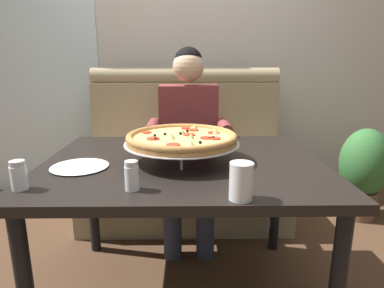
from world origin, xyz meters
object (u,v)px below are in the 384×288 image
(dining_table, at_px, (183,176))
(plate_near_left, at_px, (80,165))
(diner_main, at_px, (189,133))
(pizza, at_px, (182,139))
(potted_plant, at_px, (364,169))
(shaker_parmesan, at_px, (132,178))
(drinking_glass, at_px, (241,183))
(booth_bench, at_px, (185,164))
(shaker_pepper_flakes, at_px, (19,177))

(dining_table, bearing_deg, plate_near_left, -167.37)
(diner_main, distance_m, plate_near_left, 0.93)
(diner_main, relative_size, pizza, 2.41)
(diner_main, distance_m, pizza, 0.71)
(dining_table, distance_m, potted_plant, 1.63)
(diner_main, xyz_separation_m, shaker_parmesan, (-0.21, -1.06, 0.07))
(diner_main, height_order, potted_plant, diner_main)
(diner_main, height_order, drinking_glass, diner_main)
(booth_bench, relative_size, shaker_parmesan, 13.87)
(pizza, height_order, shaker_pepper_flakes, pizza)
(shaker_pepper_flakes, xyz_separation_m, shaker_parmesan, (0.41, -0.01, 0.00))
(pizza, xyz_separation_m, shaker_pepper_flakes, (-0.58, -0.35, -0.06))
(pizza, bearing_deg, plate_near_left, -167.08)
(diner_main, distance_m, drinking_glass, 1.16)
(diner_main, bearing_deg, plate_near_left, -120.66)
(diner_main, relative_size, potted_plant, 1.82)
(diner_main, xyz_separation_m, potted_plant, (1.32, 0.16, -0.32))
(dining_table, height_order, potted_plant, dining_table)
(shaker_pepper_flakes, bearing_deg, potted_plant, 32.15)
(booth_bench, bearing_deg, drinking_glass, -82.04)
(plate_near_left, height_order, drinking_glass, drinking_glass)
(booth_bench, distance_m, plate_near_left, 1.21)
(pizza, distance_m, potted_plant, 1.67)
(pizza, distance_m, shaker_pepper_flakes, 0.68)
(drinking_glass, bearing_deg, dining_table, 113.91)
(shaker_pepper_flakes, relative_size, plate_near_left, 0.43)
(plate_near_left, bearing_deg, diner_main, 59.34)
(drinking_glass, bearing_deg, shaker_parmesan, 166.93)
(drinking_glass, relative_size, potted_plant, 0.18)
(booth_bench, height_order, pizza, booth_bench)
(diner_main, xyz_separation_m, plate_near_left, (-0.48, -0.80, 0.03))
(shaker_parmesan, xyz_separation_m, drinking_glass, (0.38, -0.09, 0.01))
(booth_bench, xyz_separation_m, diner_main, (0.03, -0.27, 0.31))
(booth_bench, distance_m, pizza, 1.06)
(shaker_pepper_flakes, distance_m, plate_near_left, 0.28)
(drinking_glass, bearing_deg, plate_near_left, 151.87)
(shaker_parmesan, bearing_deg, dining_table, 63.62)
(pizza, bearing_deg, shaker_pepper_flakes, -148.86)
(pizza, distance_m, drinking_glass, 0.49)
(shaker_parmesan, bearing_deg, pizza, 64.33)
(booth_bench, height_order, drinking_glass, booth_bench)
(shaker_pepper_flakes, distance_m, potted_plant, 2.32)
(dining_table, relative_size, drinking_glass, 10.04)
(plate_near_left, bearing_deg, dining_table, 12.63)
(plate_near_left, distance_m, drinking_glass, 0.74)
(shaker_pepper_flakes, bearing_deg, booth_bench, 66.09)
(booth_bench, height_order, dining_table, booth_bench)
(booth_bench, xyz_separation_m, potted_plant, (1.35, -0.10, -0.01))
(shaker_pepper_flakes, bearing_deg, pizza, 31.14)
(pizza, bearing_deg, diner_main, 87.41)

